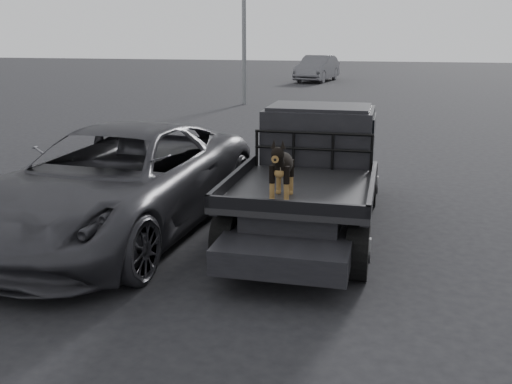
% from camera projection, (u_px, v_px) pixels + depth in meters
% --- Properties ---
extents(ground, '(120.00, 120.00, 0.00)m').
position_uv_depth(ground, '(342.00, 296.00, 6.57)').
color(ground, black).
rests_on(ground, ground).
extents(flatbed_ute, '(2.00, 5.40, 0.92)m').
position_uv_depth(flatbed_ute, '(310.00, 201.00, 8.69)').
color(flatbed_ute, black).
rests_on(flatbed_ute, ground).
extents(ute_cab, '(1.72, 1.30, 0.88)m').
position_uv_depth(ute_cab, '(319.00, 132.00, 9.34)').
color(ute_cab, black).
rests_on(ute_cab, flatbed_ute).
extents(headache_rack, '(1.80, 0.08, 0.55)m').
position_uv_depth(headache_rack, '(313.00, 151.00, 8.68)').
color(headache_rack, black).
rests_on(headache_rack, flatbed_ute).
extents(dog, '(0.32, 0.60, 0.74)m').
position_uv_depth(dog, '(282.00, 169.00, 7.10)').
color(dog, black).
rests_on(dog, flatbed_ute).
extents(parked_suv, '(2.99, 5.87, 1.59)m').
position_uv_depth(parked_suv, '(117.00, 181.00, 8.50)').
color(parked_suv, '#313036').
rests_on(parked_suv, ground).
extents(distant_car_a, '(2.46, 5.12, 1.62)m').
position_uv_depth(distant_car_a, '(317.00, 68.00, 36.27)').
color(distant_car_a, '#55555B').
rests_on(distant_car_a, ground).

